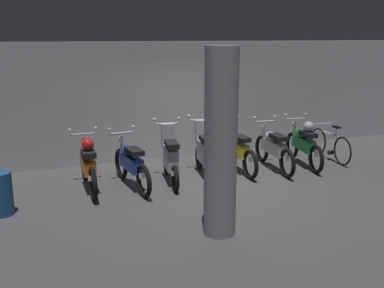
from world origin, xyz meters
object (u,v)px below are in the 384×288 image
Objects in this scene: motorbike_slot_5 at (274,148)px; motorbike_slot_6 at (304,143)px; motorbike_slot_2 at (170,157)px; trash_bin at (0,194)px; bicycle at (330,145)px; support_pillar at (221,144)px; motorbike_slot_3 at (205,152)px; motorbike_slot_1 at (131,163)px; motorbike_slot_4 at (237,149)px; motorbike_slot_0 at (88,164)px.

motorbike_slot_5 is 0.83m from motorbike_slot_6.
trash_bin is (-3.24, -0.58, -0.15)m from motorbike_slot_2.
support_pillar is at bearing -147.14° from bicycle.
motorbike_slot_5 is 3.76m from support_pillar.
motorbike_slot_3 reaches higher than motorbike_slot_5.
motorbike_slot_5 and motorbike_slot_6 have the same top height.
motorbike_slot_4 is at bearing 5.13° from motorbike_slot_1.
motorbike_slot_4 reaches higher than bicycle.
support_pillar reaches higher than motorbike_slot_6.
bicycle is (2.55, -0.04, -0.13)m from motorbike_slot_4.
motorbike_slot_3 is 0.97× the size of bicycle.
motorbike_slot_1 is 4.13m from motorbike_slot_6.
motorbike_slot_4 is (0.82, 0.09, -0.04)m from motorbike_slot_3.
motorbike_slot_4 is (2.48, 0.22, 0.00)m from motorbike_slot_1.
motorbike_slot_2 is 0.86× the size of motorbike_slot_5.
motorbike_slot_5 is at bearing -4.25° from motorbike_slot_3.
motorbike_slot_3 is 0.86× the size of motorbike_slot_4.
motorbike_slot_3 is (1.66, 0.13, 0.04)m from motorbike_slot_1.
motorbike_slot_1 is 0.69× the size of support_pillar.
motorbike_slot_6 is at bearing -6.90° from motorbike_slot_4.
motorbike_slot_2 reaches higher than motorbike_slot_0.
motorbike_slot_6 is (4.96, -0.15, 0.00)m from motorbike_slot_0.
motorbike_slot_2 is at bearing -172.88° from motorbike_slot_4.
motorbike_slot_3 is 0.87× the size of motorbike_slot_6.
motorbike_slot_4 is at bearing 7.12° from motorbike_slot_2.
motorbike_slot_1 is 5.04m from bicycle.
motorbike_slot_6 is 4.36m from support_pillar.
trash_bin is at bearing -174.30° from motorbike_slot_5.
motorbike_slot_2 is at bearing 88.10° from support_pillar.
motorbike_slot_5 is at bearing -14.57° from motorbike_slot_4.
bicycle is at bearing 32.86° from support_pillar.
motorbike_slot_5 is 2.60× the size of trash_bin.
motorbike_slot_6 is at bearing 37.56° from support_pillar.
motorbike_slot_1 is at bearing -174.87° from motorbike_slot_4.
motorbike_slot_4 is 1.00× the size of motorbike_slot_5.
bicycle is at bearing 0.97° from motorbike_slot_3.
motorbike_slot_2 is 3.29m from trash_bin.
motorbike_slot_5 is (2.47, -0.01, -0.04)m from motorbike_slot_2.
motorbike_slot_3 reaches higher than motorbike_slot_1.
motorbike_slot_2 is 0.86× the size of motorbike_slot_4.
support_pillar reaches higher than motorbike_slot_0.
motorbike_slot_1 is 2.60× the size of trash_bin.
motorbike_slot_3 reaches higher than motorbike_slot_0.
bicycle reaches higher than trash_bin.
motorbike_slot_6 is at bearing 0.32° from motorbike_slot_1.
motorbike_slot_3 is 2.47m from motorbike_slot_6.
motorbike_slot_4 reaches higher than trash_bin.
motorbike_slot_0 and motorbike_slot_5 have the same top height.
motorbike_slot_2 is 2.47m from motorbike_slot_5.
support_pillar is (-2.56, -2.59, 0.93)m from motorbike_slot_5.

